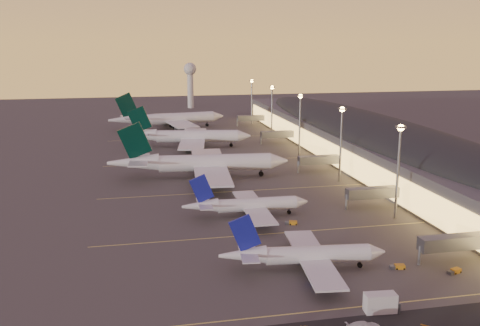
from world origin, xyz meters
The scene contains 14 objects.
ground centered at (0.00, 0.00, 0.00)m, with size 700.00×700.00×0.00m, color #413F3C.
airliner_narrow_south centered at (0.59, -27.40, 3.30)m, with size 35.74×32.09×12.76m.
airliner_narrow_north centered at (-3.60, 9.55, 3.27)m, with size 35.25×31.38×12.63m.
airliner_wide_near centered at (-10.52, 55.01, 5.25)m, with size 63.74×58.30×20.39m.
airliner_wide_mid centered at (-9.19, 112.44, 4.91)m, with size 59.46×54.80×19.06m.
airliner_wide_far centered at (-13.09, 167.67, 5.35)m, with size 64.85×59.80×20.80m.
terminal_building centered at (61.84, 72.47, 8.78)m, with size 56.35×255.00×17.46m.
light_masts centered at (36.00, 65.00, 17.55)m, with size 2.20×217.20×25.90m.
radar_tower centered at (10.00, 260.00, 21.87)m, with size 9.00×9.00×32.50m.
lane_markings centered at (0.00, 40.00, 0.01)m, with size 90.00×180.36×0.00m.
baggage_tug_a centered at (20.52, -30.99, 0.43)m, with size 3.32×1.81×0.94m.
baggage_tug_b centered at (31.00, -35.46, 0.43)m, with size 3.36×2.13×0.94m.
baggage_tug_c centered at (6.72, 0.69, 0.44)m, with size 3.41×2.06×0.95m.
catering_truck_a centered at (8.68, -47.43, 1.63)m, with size 6.36×2.91×3.48m.
Camera 1 is at (-33.90, -127.73, 47.15)m, focal length 40.00 mm.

